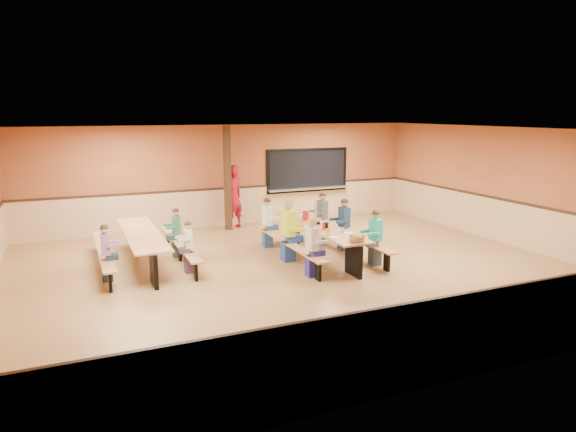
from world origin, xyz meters
name	(u,v)px	position (x,y,z in m)	size (l,w,h in m)	color
ground	(297,271)	(0.00, 0.00, 0.00)	(12.00, 12.00, 0.00)	brown
room_envelope	(297,240)	(0.00, 0.00, 0.69)	(12.04, 10.04, 3.02)	#9A512D
kitchen_pass_through	(307,172)	(2.60, 4.96, 1.49)	(2.78, 0.28, 1.38)	black
structural_post	(228,178)	(-0.20, 4.40, 1.50)	(0.18, 0.18, 3.00)	#321E10
cafeteria_table_main	(320,235)	(0.96, 0.78, 0.53)	(1.91, 3.70, 0.74)	#B67948
cafeteria_table_second	(142,242)	(-2.98, 1.78, 0.53)	(1.91, 3.70, 0.74)	#B67948
seated_child_white_left	(312,248)	(0.13, -0.47, 0.62)	(0.38, 0.31, 1.24)	silver
seated_adult_yellow	(288,231)	(0.13, 0.78, 0.71)	(0.47, 0.39, 1.43)	#C8E22C
seated_child_grey_left	(267,223)	(0.13, 2.12, 0.62)	(0.38, 0.31, 1.24)	white
seated_child_teal_right	(375,238)	(1.78, -0.29, 0.62)	(0.39, 0.32, 1.24)	#22AE98
seated_child_navy_right	(344,225)	(1.78, 1.12, 0.64)	(0.40, 0.33, 1.27)	navy
seated_child_char_right	(322,216)	(1.78, 2.30, 0.63)	(0.39, 0.32, 1.26)	#4F5759
seated_child_purple_sec	(106,253)	(-3.81, 0.89, 0.58)	(0.35, 0.28, 1.16)	#8D5985
seated_child_green_sec	(177,233)	(-2.16, 2.08, 0.58)	(0.35, 0.29, 1.17)	#37735D
seated_child_tan_sec	(188,247)	(-2.16, 0.81, 0.55)	(0.32, 0.26, 1.11)	beige
standing_woman	(233,197)	(0.00, 4.55, 0.93)	(0.68, 0.45, 1.86)	maroon
punch_pitcher	(306,216)	(0.93, 1.54, 0.85)	(0.16, 0.16, 0.22)	#B31724
chip_bowl	(357,238)	(1.00, -0.81, 0.81)	(0.32, 0.32, 0.15)	orange
napkin_dispenser	(326,225)	(1.00, 0.59, 0.80)	(0.10, 0.14, 0.13)	black
condiment_mustard	(329,228)	(0.91, 0.25, 0.82)	(0.06, 0.06, 0.17)	yellow
condiment_ketchup	(324,226)	(0.87, 0.46, 0.82)	(0.06, 0.06, 0.17)	#B2140F
table_paddle	(316,219)	(0.95, 1.03, 0.88)	(0.16, 0.16, 0.56)	black
place_settings	(320,224)	(0.96, 0.78, 0.80)	(0.65, 3.30, 0.11)	beige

